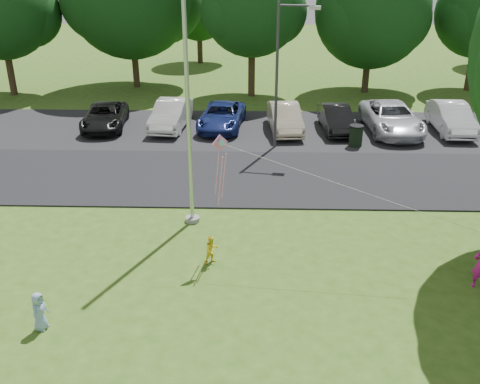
{
  "coord_description": "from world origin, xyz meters",
  "views": [
    {
      "loc": [
        -1.37,
        -11.62,
        8.67
      ],
      "look_at": [
        -1.8,
        4.0,
        1.6
      ],
      "focal_mm": 40.0,
      "sensor_mm": 36.0,
      "label": 1
    }
  ],
  "objects_px": {
    "trash_can": "(356,136)",
    "flagpole": "(188,105)",
    "child_yellow": "(212,250)",
    "street_lamp": "(283,64)",
    "kite": "(229,160)",
    "child_blue": "(39,311)"
  },
  "relations": [
    {
      "from": "child_yellow",
      "to": "child_blue",
      "type": "bearing_deg",
      "value": -174.6
    },
    {
      "from": "street_lamp",
      "to": "kite",
      "type": "relative_size",
      "value": 0.88
    },
    {
      "from": "trash_can",
      "to": "child_yellow",
      "type": "relative_size",
      "value": 1.19
    },
    {
      "from": "street_lamp",
      "to": "trash_can",
      "type": "bearing_deg",
      "value": 13.77
    },
    {
      "from": "flagpole",
      "to": "street_lamp",
      "type": "xyz_separation_m",
      "value": [
        3.39,
        7.7,
        -0.14
      ]
    },
    {
      "from": "flagpole",
      "to": "child_yellow",
      "type": "xyz_separation_m",
      "value": [
        0.89,
        -2.71,
        -3.71
      ]
    },
    {
      "from": "trash_can",
      "to": "child_yellow",
      "type": "height_order",
      "value": "trash_can"
    },
    {
      "from": "flagpole",
      "to": "child_yellow",
      "type": "bearing_deg",
      "value": -71.78
    },
    {
      "from": "flagpole",
      "to": "kite",
      "type": "height_order",
      "value": "flagpole"
    },
    {
      "from": "child_yellow",
      "to": "child_blue",
      "type": "distance_m",
      "value": 5.17
    },
    {
      "from": "child_blue",
      "to": "street_lamp",
      "type": "bearing_deg",
      "value": -13.88
    },
    {
      "from": "kite",
      "to": "child_yellow",
      "type": "bearing_deg",
      "value": -162.69
    },
    {
      "from": "street_lamp",
      "to": "kite",
      "type": "distance_m",
      "value": 10.0
    },
    {
      "from": "flagpole",
      "to": "child_blue",
      "type": "bearing_deg",
      "value": -117.96
    },
    {
      "from": "trash_can",
      "to": "street_lamp",
      "type": "bearing_deg",
      "value": -175.24
    },
    {
      "from": "flagpole",
      "to": "child_yellow",
      "type": "height_order",
      "value": "flagpole"
    },
    {
      "from": "flagpole",
      "to": "kite",
      "type": "distance_m",
      "value": 2.72
    },
    {
      "from": "trash_can",
      "to": "flagpole",
      "type": "bearing_deg",
      "value": -131.27
    },
    {
      "from": "street_lamp",
      "to": "trash_can",
      "type": "xyz_separation_m",
      "value": [
        3.63,
        0.3,
        -3.48
      ]
    },
    {
      "from": "street_lamp",
      "to": "kite",
      "type": "xyz_separation_m",
      "value": [
        -1.98,
        -9.76,
        -0.93
      ]
    },
    {
      "from": "child_yellow",
      "to": "kite",
      "type": "bearing_deg",
      "value": 18.36
    },
    {
      "from": "flagpole",
      "to": "trash_can",
      "type": "bearing_deg",
      "value": 48.73
    }
  ]
}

